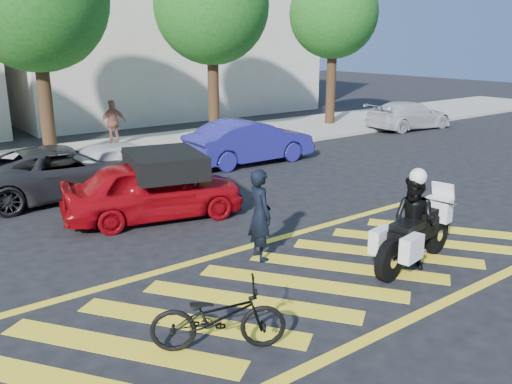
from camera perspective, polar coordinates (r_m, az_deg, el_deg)
ground at (r=9.15m, az=2.46°, el=-10.39°), size 90.00×90.00×0.00m
sidewalk at (r=19.44m, az=-20.70°, el=3.10°), size 60.00×5.00×0.15m
crosswalk at (r=9.12m, az=2.27°, el=-10.43°), size 12.33×4.00×0.01m
building_right at (r=30.82m, az=-10.10°, el=18.41°), size 16.00×8.00×11.00m
tree_center at (r=19.16m, az=-21.91°, el=17.99°), size 4.60×4.60×7.56m
tree_right at (r=21.89m, az=-4.48°, el=18.50°), size 4.40×4.40×7.41m
tree_far_right at (r=25.99m, az=8.26°, el=17.76°), size 4.00×4.00×7.10m
officer_bike at (r=10.11m, az=0.42°, el=-2.39°), size 0.53×0.71×1.75m
bicycle at (r=7.41m, az=-4.00°, el=-12.96°), size 1.88×1.49×0.95m
police_motorcycle at (r=10.25m, az=16.31°, el=-4.41°), size 2.51×0.96×1.11m
officer_moto at (r=10.16m, az=16.33°, el=-3.08°), size 0.78×0.93×1.71m
red_convertible at (r=12.65m, az=-10.71°, el=0.29°), size 4.37×2.55×1.40m
parked_mid_left at (r=15.13m, az=-19.48°, el=2.11°), size 4.84×2.23×1.34m
parked_mid_right at (r=15.71m, az=-13.60°, el=3.00°), size 3.85×1.58×1.31m
parked_right at (r=18.07m, az=-0.65°, el=5.34°), size 4.47×1.71×1.45m
parked_far_right at (r=25.97m, az=15.83°, el=7.78°), size 4.48×2.15×1.26m
pedestrian_right at (r=21.00m, az=-14.79°, el=7.07°), size 1.00×0.42×1.70m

